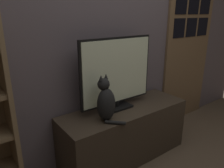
# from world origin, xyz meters

# --- Properties ---
(wall_back) EXTENTS (4.80, 0.05, 2.60)m
(wall_back) POSITION_xyz_m (0.00, 1.22, 1.30)
(wall_back) COLOR #564C51
(wall_back) RESTS_ON ground_plane
(tv_stand) EXTENTS (1.28, 0.44, 0.53)m
(tv_stand) POSITION_xyz_m (0.00, 0.96, 0.26)
(tv_stand) COLOR #33281E
(tv_stand) RESTS_ON ground_plane
(tv) EXTENTS (0.76, 0.16, 0.67)m
(tv) POSITION_xyz_m (-0.05, 1.02, 0.87)
(tv) COLOR black
(tv) RESTS_ON tv_stand
(cat) EXTENTS (0.18, 0.26, 0.40)m
(cat) POSITION_xyz_m (-0.28, 0.88, 0.69)
(cat) COLOR black
(cat) RESTS_ON tv_stand
(door) EXTENTS (0.84, 0.04, 2.05)m
(door) POSITION_xyz_m (1.22, 1.18, 1.05)
(door) COLOR brown
(door) RESTS_ON ground_plane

